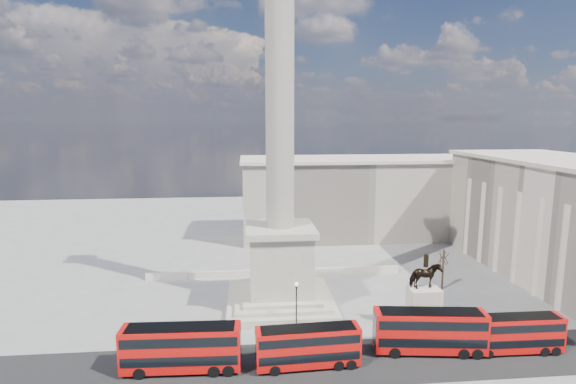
{
  "coord_description": "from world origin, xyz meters",
  "views": [
    {
      "loc": [
        -4.31,
        -51.9,
        24.69
      ],
      "look_at": [
        0.57,
        0.02,
        16.14
      ],
      "focal_mm": 28.0,
      "sensor_mm": 36.0,
      "label": 1
    }
  ],
  "objects_px": {
    "victorian_lamp": "(296,302)",
    "equestrian_statue": "(424,302)",
    "red_bus_d": "(515,333)",
    "pedestrian_standing": "(468,321)",
    "pedestrian_walking": "(447,318)",
    "red_bus_b": "(309,346)",
    "pedestrian_crossing": "(429,332)",
    "red_bus_a": "(182,348)",
    "red_bus_c": "(430,331)",
    "nelsons_column": "(280,210)"
  },
  "relations": [
    {
      "from": "red_bus_b",
      "to": "victorian_lamp",
      "type": "height_order",
      "value": "victorian_lamp"
    },
    {
      "from": "red_bus_b",
      "to": "pedestrian_walking",
      "type": "relative_size",
      "value": 5.76
    },
    {
      "from": "equestrian_statue",
      "to": "pedestrian_standing",
      "type": "relative_size",
      "value": 4.88
    },
    {
      "from": "pedestrian_walking",
      "to": "pedestrian_crossing",
      "type": "relative_size",
      "value": 1.12
    },
    {
      "from": "red_bus_b",
      "to": "pedestrian_walking",
      "type": "distance_m",
      "value": 19.63
    },
    {
      "from": "red_bus_d",
      "to": "pedestrian_crossing",
      "type": "distance_m",
      "value": 8.79
    },
    {
      "from": "red_bus_d",
      "to": "equestrian_statue",
      "type": "bearing_deg",
      "value": 141.05
    },
    {
      "from": "pedestrian_crossing",
      "to": "red_bus_a",
      "type": "bearing_deg",
      "value": 71.28
    },
    {
      "from": "red_bus_a",
      "to": "red_bus_d",
      "type": "xyz_separation_m",
      "value": [
        34.73,
        0.4,
        -0.32
      ]
    },
    {
      "from": "red_bus_a",
      "to": "equestrian_statue",
      "type": "relative_size",
      "value": 1.26
    },
    {
      "from": "red_bus_b",
      "to": "red_bus_d",
      "type": "height_order",
      "value": "red_bus_b"
    },
    {
      "from": "pedestrian_crossing",
      "to": "red_bus_b",
      "type": "bearing_deg",
      "value": 80.02
    },
    {
      "from": "red_bus_a",
      "to": "pedestrian_crossing",
      "type": "xyz_separation_m",
      "value": [
        26.88,
        4.14,
        -1.65
      ]
    },
    {
      "from": "nelsons_column",
      "to": "pedestrian_crossing",
      "type": "bearing_deg",
      "value": -34.46
    },
    {
      "from": "red_bus_b",
      "to": "red_bus_d",
      "type": "relative_size",
      "value": 1.04
    },
    {
      "from": "nelsons_column",
      "to": "victorian_lamp",
      "type": "xyz_separation_m",
      "value": [
        1.31,
        -7.5,
        -9.44
      ]
    },
    {
      "from": "nelsons_column",
      "to": "equestrian_statue",
      "type": "bearing_deg",
      "value": -27.45
    },
    {
      "from": "red_bus_b",
      "to": "equestrian_statue",
      "type": "relative_size",
      "value": 1.14
    },
    {
      "from": "equestrian_statue",
      "to": "pedestrian_walking",
      "type": "height_order",
      "value": "equestrian_statue"
    },
    {
      "from": "red_bus_a",
      "to": "pedestrian_walking",
      "type": "relative_size",
      "value": 6.39
    },
    {
      "from": "pedestrian_standing",
      "to": "pedestrian_crossing",
      "type": "bearing_deg",
      "value": -13.9
    },
    {
      "from": "red_bus_c",
      "to": "red_bus_d",
      "type": "relative_size",
      "value": 1.17
    },
    {
      "from": "red_bus_b",
      "to": "pedestrian_standing",
      "type": "xyz_separation_m",
      "value": [
        20.01,
        6.47,
        -1.27
      ]
    },
    {
      "from": "red_bus_d",
      "to": "equestrian_statue",
      "type": "xyz_separation_m",
      "value": [
        -7.54,
        6.26,
        1.13
      ]
    },
    {
      "from": "red_bus_b",
      "to": "red_bus_a",
      "type": "bearing_deg",
      "value": 175.4
    },
    {
      "from": "red_bus_d",
      "to": "victorian_lamp",
      "type": "height_order",
      "value": "victorian_lamp"
    },
    {
      "from": "red_bus_b",
      "to": "red_bus_c",
      "type": "distance_m",
      "value": 13.32
    },
    {
      "from": "victorian_lamp",
      "to": "equestrian_statue",
      "type": "bearing_deg",
      "value": -3.78
    },
    {
      "from": "nelsons_column",
      "to": "victorian_lamp",
      "type": "height_order",
      "value": "nelsons_column"
    },
    {
      "from": "red_bus_a",
      "to": "pedestrian_standing",
      "type": "xyz_separation_m",
      "value": [
        32.48,
        6.07,
        -1.52
      ]
    },
    {
      "from": "equestrian_statue",
      "to": "pedestrian_standing",
      "type": "distance_m",
      "value": 5.81
    },
    {
      "from": "pedestrian_standing",
      "to": "pedestrian_walking",
      "type": "bearing_deg",
      "value": -63.96
    },
    {
      "from": "red_bus_c",
      "to": "pedestrian_walking",
      "type": "bearing_deg",
      "value": 59.12
    },
    {
      "from": "red_bus_a",
      "to": "pedestrian_crossing",
      "type": "distance_m",
      "value": 27.25
    },
    {
      "from": "pedestrian_standing",
      "to": "red_bus_b",
      "type": "bearing_deg",
      "value": -14.99
    },
    {
      "from": "red_bus_b",
      "to": "pedestrian_standing",
      "type": "bearing_deg",
      "value": 15.16
    },
    {
      "from": "pedestrian_standing",
      "to": "red_bus_c",
      "type": "bearing_deg",
      "value": 3.15
    },
    {
      "from": "red_bus_a",
      "to": "equestrian_statue",
      "type": "distance_m",
      "value": 28.0
    },
    {
      "from": "red_bus_d",
      "to": "red_bus_c",
      "type": "bearing_deg",
      "value": 176.14
    },
    {
      "from": "nelsons_column",
      "to": "pedestrian_walking",
      "type": "bearing_deg",
      "value": -21.87
    },
    {
      "from": "pedestrian_walking",
      "to": "pedestrian_crossing",
      "type": "height_order",
      "value": "pedestrian_walking"
    },
    {
      "from": "equestrian_statue",
      "to": "pedestrian_crossing",
      "type": "height_order",
      "value": "equestrian_statue"
    },
    {
      "from": "nelsons_column",
      "to": "equestrian_statue",
      "type": "xyz_separation_m",
      "value": [
        16.36,
        -8.5,
        -9.64
      ]
    },
    {
      "from": "nelsons_column",
      "to": "red_bus_d",
      "type": "bearing_deg",
      "value": -31.69
    },
    {
      "from": "victorian_lamp",
      "to": "equestrian_statue",
      "type": "relative_size",
      "value": 0.64
    },
    {
      "from": "red_bus_b",
      "to": "pedestrian_walking",
      "type": "xyz_separation_m",
      "value": [
        18.02,
        7.67,
        -1.3
      ]
    },
    {
      "from": "red_bus_c",
      "to": "pedestrian_walking",
      "type": "xyz_separation_m",
      "value": [
        4.8,
        6.14,
        -1.56
      ]
    },
    {
      "from": "victorian_lamp",
      "to": "equestrian_statue",
      "type": "distance_m",
      "value": 15.08
    },
    {
      "from": "red_bus_c",
      "to": "pedestrian_walking",
      "type": "height_order",
      "value": "red_bus_c"
    },
    {
      "from": "pedestrian_walking",
      "to": "red_bus_a",
      "type": "bearing_deg",
      "value": 171.88
    }
  ]
}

